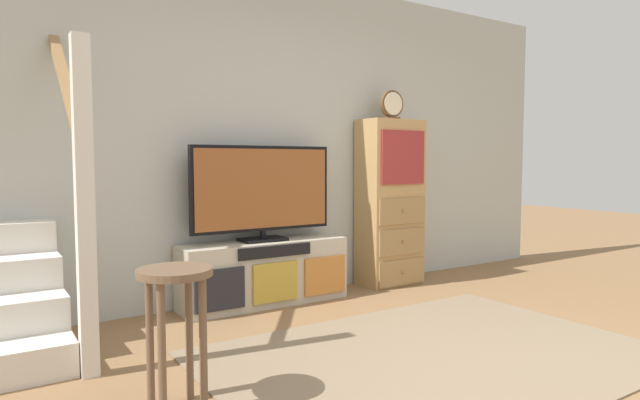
% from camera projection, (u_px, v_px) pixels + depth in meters
% --- Properties ---
extents(ground_plane, '(20.00, 20.00, 0.00)m').
position_uv_depth(ground_plane, '(522.00, 394.00, 2.64)').
color(ground_plane, olive).
extents(back_wall, '(6.40, 0.12, 2.70)m').
position_uv_depth(back_wall, '(281.00, 138.00, 4.61)').
color(back_wall, '#B2B7B2').
rests_on(back_wall, ground_plane).
extents(area_rug, '(2.60, 1.80, 0.01)m').
position_uv_depth(area_rug, '(434.00, 356.00, 3.15)').
color(area_rug, '#847056').
rests_on(area_rug, ground_plane).
extents(media_console, '(1.37, 0.38, 0.51)m').
position_uv_depth(media_console, '(265.00, 273.00, 4.30)').
color(media_console, '#BCB29E').
rests_on(media_console, ground_plane).
extents(television, '(1.20, 0.22, 0.76)m').
position_uv_depth(television, '(263.00, 191.00, 4.27)').
color(television, black).
rests_on(television, media_console).
extents(side_cabinet, '(0.58, 0.38, 1.53)m').
position_uv_depth(side_cabinet, '(390.00, 203.00, 4.98)').
color(side_cabinet, tan).
rests_on(side_cabinet, ground_plane).
extents(desk_clock, '(0.24, 0.08, 0.27)m').
position_uv_depth(desk_clock, '(392.00, 105.00, 4.90)').
color(desk_clock, '#4C3823').
rests_on(desk_clock, side_cabinet).
extents(bar_stool_near, '(0.34, 0.34, 0.66)m').
position_uv_depth(bar_stool_near, '(176.00, 304.00, 2.43)').
color(bar_stool_near, brown).
rests_on(bar_stool_near, ground_plane).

